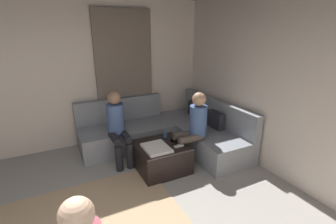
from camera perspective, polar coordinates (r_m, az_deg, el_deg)
wall_back at (r=3.55m, az=32.45°, el=3.16°), size 6.00×0.12×2.70m
wall_left at (r=4.73m, az=-25.83°, el=7.44°), size 0.12×6.00×2.70m
curtain_panel at (r=4.85m, az=-10.07°, el=8.04°), size 0.06×1.10×2.50m
sectional_couch at (r=4.66m, az=0.22°, el=-4.61°), size 2.10×2.55×0.87m
ottoman at (r=3.93m, az=-1.67°, el=-10.47°), size 0.76×0.76×0.42m
folded_blanket at (r=3.70m, az=-2.74°, el=-8.43°), size 0.44×0.36×0.04m
coffee_mug at (r=4.06m, az=-0.72°, el=-5.38°), size 0.08×0.08×0.10m
game_remote at (r=3.77m, az=2.53°, el=-7.98°), size 0.05×0.15×0.02m
person_on_couch_back at (r=3.94m, az=5.87°, el=-3.24°), size 0.30×0.60×1.20m
person_on_couch_side at (r=4.05m, az=-11.73°, el=-2.93°), size 0.60×0.30×1.20m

